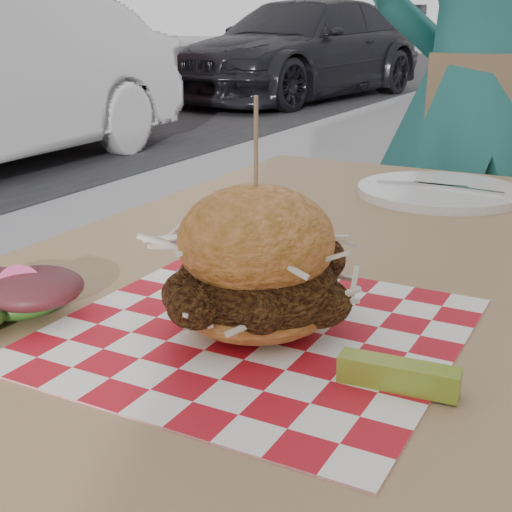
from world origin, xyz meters
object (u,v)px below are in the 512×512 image
(patio_chair, at_px, (490,224))
(sandwich, at_px, (256,270))
(car_dark, at_px, (301,49))
(patio_table, at_px, (354,322))
(diner, at_px, (479,96))

(patio_chair, xyz_separation_m, sandwich, (-0.00, -1.22, 0.26))
(car_dark, relative_size, patio_table, 3.70)
(patio_table, distance_m, patio_chair, 0.99)
(patio_table, bearing_deg, sandwich, -93.09)
(diner, distance_m, sandwich, 1.38)
(car_dark, height_order, patio_table, car_dark)
(car_dark, xyz_separation_m, patio_chair, (3.85, -7.28, -0.09))
(sandwich, bearing_deg, diner, 93.48)
(patio_chair, bearing_deg, diner, 113.03)
(patio_table, height_order, sandwich, sandwich)
(car_dark, bearing_deg, patio_chair, -52.92)
(car_dark, distance_m, sandwich, 9.33)
(patio_table, xyz_separation_m, patio_chair, (-0.01, 0.98, -0.12))
(diner, xyz_separation_m, sandwich, (0.08, -1.38, -0.03))
(patio_table, xyz_separation_m, sandwich, (-0.01, -0.24, 0.14))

